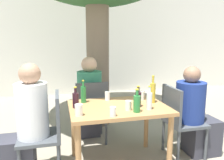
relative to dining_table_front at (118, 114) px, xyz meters
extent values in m
cube|color=white|center=(0.00, 3.75, 0.77)|extent=(10.00, 0.08, 2.80)
cylinder|color=#7A6651|center=(0.01, 1.35, 0.46)|extent=(0.38, 0.38, 2.18)
cube|color=#B27F4C|center=(0.00, 0.00, 0.08)|extent=(1.11, 0.78, 0.04)
cylinder|color=#B27F4C|center=(-0.50, -0.33, -0.28)|extent=(0.06, 0.06, 0.69)
cylinder|color=#B27F4C|center=(0.50, -0.33, -0.28)|extent=(0.06, 0.06, 0.69)
cylinder|color=#B27F4C|center=(-0.50, 0.33, -0.28)|extent=(0.06, 0.06, 0.69)
cylinder|color=#B27F4C|center=(0.50, 0.33, -0.28)|extent=(0.06, 0.06, 0.69)
cube|color=#474C51|center=(-0.88, 0.00, -0.18)|extent=(0.44, 0.44, 0.04)
cube|color=#474C51|center=(-0.68, 0.00, 0.06)|extent=(0.04, 0.44, 0.45)
cylinder|color=#474C51|center=(-1.07, 0.19, -0.41)|extent=(0.04, 0.04, 0.43)
cylinder|color=#474C51|center=(-0.69, 0.19, -0.41)|extent=(0.04, 0.04, 0.43)
cube|color=#474C51|center=(0.88, 0.00, -0.18)|extent=(0.44, 0.44, 0.04)
cube|color=#474C51|center=(0.68, 0.00, 0.06)|extent=(0.04, 0.44, 0.45)
cylinder|color=#474C51|center=(1.07, -0.19, -0.41)|extent=(0.04, 0.04, 0.43)
cylinder|color=#474C51|center=(1.07, 0.19, -0.41)|extent=(0.04, 0.04, 0.43)
cylinder|color=#474C51|center=(0.69, -0.19, -0.41)|extent=(0.04, 0.04, 0.43)
cylinder|color=#474C51|center=(0.69, 0.19, -0.41)|extent=(0.04, 0.04, 0.43)
cube|color=#474C51|center=(-0.22, 0.71, -0.18)|extent=(0.44, 0.44, 0.04)
cube|color=#474C51|center=(-0.22, 0.51, 0.06)|extent=(0.44, 0.04, 0.45)
cylinder|color=#474C51|center=(-0.03, 0.90, -0.41)|extent=(0.04, 0.04, 0.43)
cylinder|color=#474C51|center=(-0.41, 0.90, -0.41)|extent=(0.04, 0.04, 0.43)
cylinder|color=#474C51|center=(-0.03, 0.52, -0.41)|extent=(0.04, 0.04, 0.43)
cylinder|color=#474C51|center=(-0.41, 0.52, -0.41)|extent=(0.04, 0.04, 0.43)
cube|color=#383842|center=(-1.14, 0.00, -0.40)|extent=(0.40, 0.30, 0.46)
cylinder|color=white|center=(-0.94, 0.00, 0.12)|extent=(0.33, 0.33, 0.58)
sphere|color=tan|center=(-0.94, 0.00, 0.51)|extent=(0.22, 0.22, 0.22)
cube|color=#383842|center=(1.14, 0.00, -0.40)|extent=(0.40, 0.33, 0.46)
cylinder|color=navy|center=(0.94, 0.00, 0.09)|extent=(0.36, 0.36, 0.50)
sphere|color=#936B51|center=(0.94, 0.00, 0.43)|extent=(0.21, 0.21, 0.21)
cube|color=#383842|center=(-0.22, 0.97, -0.40)|extent=(0.32, 0.40, 0.46)
cylinder|color=#337F5B|center=(-0.22, 0.77, 0.12)|extent=(0.36, 0.36, 0.57)
sphere|color=tan|center=(-0.22, 0.77, 0.50)|extent=(0.23, 0.23, 0.23)
cylinder|color=silver|center=(0.29, -0.20, 0.19)|extent=(0.06, 0.06, 0.19)
cylinder|color=silver|center=(0.29, -0.20, 0.32)|extent=(0.02, 0.02, 0.07)
cylinder|color=gold|center=(0.29, -0.20, 0.36)|extent=(0.03, 0.03, 0.01)
cylinder|color=#287A38|center=(-0.37, 0.24, 0.20)|extent=(0.06, 0.06, 0.20)
cylinder|color=#287A38|center=(-0.37, 0.24, 0.33)|extent=(0.03, 0.03, 0.07)
cylinder|color=gold|center=(-0.37, 0.24, 0.37)|extent=(0.03, 0.03, 0.01)
cylinder|color=gold|center=(0.44, 0.03, 0.22)|extent=(0.07, 0.07, 0.24)
cylinder|color=gold|center=(0.44, 0.03, 0.38)|extent=(0.03, 0.03, 0.08)
cylinder|color=gold|center=(0.44, 0.03, 0.43)|extent=(0.03, 0.03, 0.01)
cylinder|color=#331923|center=(0.21, -0.08, 0.19)|extent=(0.07, 0.07, 0.17)
cylinder|color=#331923|center=(0.21, -0.08, 0.30)|extent=(0.03, 0.03, 0.06)
cylinder|color=gold|center=(0.21, -0.08, 0.34)|extent=(0.03, 0.03, 0.01)
cylinder|color=#331923|center=(-0.48, 0.05, 0.19)|extent=(0.07, 0.07, 0.17)
cylinder|color=#331923|center=(-0.48, 0.05, 0.30)|extent=(0.03, 0.03, 0.06)
cylinder|color=gold|center=(-0.48, 0.05, 0.34)|extent=(0.03, 0.03, 0.01)
cylinder|color=#287A38|center=(0.13, -0.25, 0.19)|extent=(0.07, 0.07, 0.18)
cylinder|color=#287A38|center=(0.13, -0.25, 0.31)|extent=(0.03, 0.03, 0.06)
cylinder|color=gold|center=(0.13, -0.25, 0.35)|extent=(0.04, 0.04, 0.01)
cylinder|color=silver|center=(-0.14, -0.32, 0.15)|extent=(0.06, 0.06, 0.10)
cylinder|color=white|center=(0.36, 0.18, 0.16)|extent=(0.07, 0.07, 0.11)
cylinder|color=silver|center=(0.06, -0.17, 0.15)|extent=(0.07, 0.07, 0.10)
cylinder|color=white|center=(-0.07, 0.27, 0.16)|extent=(0.06, 0.06, 0.11)
cylinder|color=silver|center=(-0.47, -0.22, 0.16)|extent=(0.08, 0.08, 0.12)
camera|label=1|loc=(-0.65, -2.33, 0.85)|focal=35.00mm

